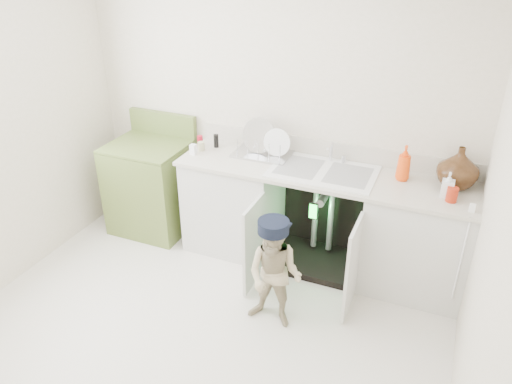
# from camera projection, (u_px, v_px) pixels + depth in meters

# --- Properties ---
(ground) EXTENTS (3.50, 3.50, 0.00)m
(ground) POSITION_uv_depth(u_px,v_px,m) (198.00, 334.00, 3.67)
(ground) COLOR beige
(ground) RESTS_ON ground
(room_shell) EXTENTS (6.00, 5.50, 1.26)m
(room_shell) POSITION_uv_depth(u_px,v_px,m) (187.00, 183.00, 3.08)
(room_shell) COLOR silver
(room_shell) RESTS_ON ground
(counter_run) EXTENTS (2.44, 1.02, 1.22)m
(counter_run) POSITION_uv_depth(u_px,v_px,m) (324.00, 217.00, 4.23)
(counter_run) COLOR silver
(counter_run) RESTS_ON ground
(avocado_stove) EXTENTS (0.71, 0.65, 1.10)m
(avocado_stove) POSITION_uv_depth(u_px,v_px,m) (152.00, 185.00, 4.80)
(avocado_stove) COLOR olive
(avocado_stove) RESTS_ON ground
(repair_worker) EXTENTS (0.43, 0.69, 0.88)m
(repair_worker) POSITION_uv_depth(u_px,v_px,m) (275.00, 274.00, 3.58)
(repair_worker) COLOR beige
(repair_worker) RESTS_ON ground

